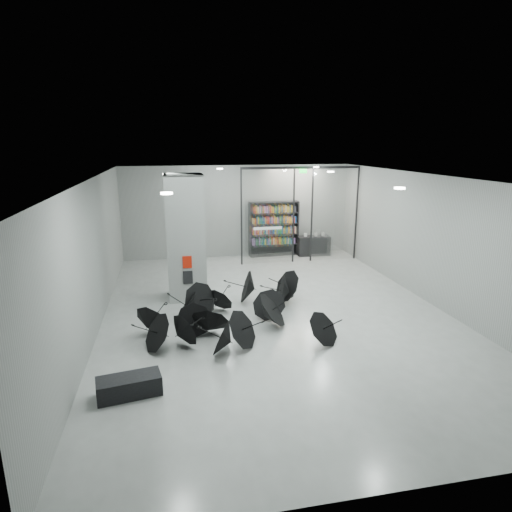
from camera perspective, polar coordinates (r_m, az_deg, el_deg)
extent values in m
plane|color=gray|center=(13.07, 2.61, -7.52)|extent=(14.00, 14.00, 0.00)
cube|color=slate|center=(12.14, 2.83, 10.24)|extent=(10.00, 14.00, 0.02)
cube|color=slate|center=(19.20, -2.37, 5.87)|extent=(10.00, 0.02, 4.00)
cube|color=slate|center=(6.31, 18.77, -13.89)|extent=(10.00, 0.02, 4.00)
cube|color=slate|center=(12.27, -20.57, -0.13)|extent=(0.02, 14.00, 4.00)
cube|color=slate|center=(14.48, 22.29, 1.87)|extent=(0.02, 14.00, 4.00)
cube|color=slate|center=(14.05, -9.24, 2.42)|extent=(1.20, 1.20, 4.00)
cube|color=#A50A07|center=(13.61, -9.02, -0.79)|extent=(0.28, 0.04, 0.38)
cube|color=black|center=(13.75, -8.94, -2.80)|extent=(0.30, 0.03, 0.42)
cube|color=#0CE533|center=(17.90, 6.20, 11.02)|extent=(0.30, 0.06, 0.15)
cube|color=silver|center=(17.93, 1.56, 5.25)|extent=(2.20, 0.02, 3.95)
cube|color=silver|center=(18.78, 10.25, 5.45)|extent=(2.00, 0.02, 3.95)
cube|color=black|center=(17.72, -1.93, 5.13)|extent=(0.06, 0.06, 4.00)
cube|color=black|center=(18.20, 4.95, 5.34)|extent=(0.06, 0.06, 4.00)
cube|color=black|center=(18.44, 7.35, 5.40)|extent=(0.06, 0.06, 4.00)
cube|color=black|center=(19.17, 13.05, 5.49)|extent=(0.06, 0.06, 4.00)
cube|color=black|center=(18.08, 6.02, 11.47)|extent=(5.00, 0.08, 0.10)
cube|color=black|center=(9.44, -16.31, -16.07)|extent=(1.33, 0.75, 0.40)
cube|color=black|center=(19.74, 7.54, 1.37)|extent=(1.45, 0.59, 0.87)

